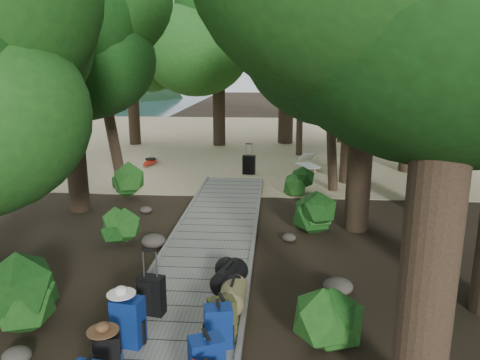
# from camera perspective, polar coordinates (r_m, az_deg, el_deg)

# --- Properties ---
(ground) EXTENTS (120.00, 120.00, 0.00)m
(ground) POSITION_cam_1_polar(r_m,az_deg,el_deg) (9.90, -4.30, -10.05)
(ground) COLOR black
(ground) RESTS_ON ground
(sand_beach) EXTENTS (40.00, 22.00, 0.02)m
(sand_beach) POSITION_cam_1_polar(r_m,az_deg,el_deg) (25.29, 1.17, 4.84)
(sand_beach) COLOR tan
(sand_beach) RESTS_ON ground
(boardwalk) EXTENTS (2.00, 12.00, 0.12)m
(boardwalk) POSITION_cam_1_polar(r_m,az_deg,el_deg) (10.79, -3.50, -7.61)
(boardwalk) COLOR gray
(boardwalk) RESTS_ON ground
(backpack_left_b) EXTENTS (0.39, 0.32, 0.62)m
(backpack_left_b) POSITION_cam_1_polar(r_m,az_deg,el_deg) (6.62, -15.85, -19.53)
(backpack_left_b) COLOR black
(backpack_left_b) RESTS_ON boardwalk
(backpack_left_c) EXTENTS (0.47, 0.37, 0.79)m
(backpack_left_c) POSITION_cam_1_polar(r_m,az_deg,el_deg) (7.09, -13.48, -16.14)
(backpack_left_c) COLOR navy
(backpack_left_c) RESTS_ON boardwalk
(backpack_right_b) EXTENTS (0.49, 0.43, 0.74)m
(backpack_right_b) POSITION_cam_1_polar(r_m,az_deg,el_deg) (6.16, -4.10, -21.05)
(backpack_right_b) COLOR navy
(backpack_right_b) RESTS_ON boardwalk
(backpack_right_c) EXTENTS (0.44, 0.36, 0.67)m
(backpack_right_c) POSITION_cam_1_polar(r_m,az_deg,el_deg) (6.91, -2.66, -17.15)
(backpack_right_c) COLOR navy
(backpack_right_c) RESTS_ON boardwalk
(backpack_right_d) EXTENTS (0.47, 0.41, 0.60)m
(backpack_right_d) POSITION_cam_1_polar(r_m,az_deg,el_deg) (7.20, -2.24, -16.07)
(backpack_right_d) COLOR #40401E
(backpack_right_d) RESTS_ON boardwalk
(duffel_right_khaki) EXTENTS (0.45, 0.66, 0.43)m
(duffel_right_khaki) POSITION_cam_1_polar(r_m,az_deg,el_deg) (7.92, -0.89, -13.80)
(duffel_right_khaki) COLOR olive
(duffel_right_khaki) RESTS_ON boardwalk
(duffel_right_black) EXTENTS (0.63, 0.82, 0.46)m
(duffel_right_black) POSITION_cam_1_polar(r_m,az_deg,el_deg) (8.46, -1.27, -11.78)
(duffel_right_black) COLOR black
(duffel_right_black) RESTS_ON boardwalk
(suitcase_on_boardwalk) EXTENTS (0.45, 0.30, 0.64)m
(suitcase_on_boardwalk) POSITION_cam_1_polar(r_m,az_deg,el_deg) (7.81, -10.73, -13.61)
(suitcase_on_boardwalk) COLOR black
(suitcase_on_boardwalk) RESTS_ON boardwalk
(lone_suitcase_on_sand) EXTENTS (0.48, 0.33, 0.70)m
(lone_suitcase_on_sand) POSITION_cam_1_polar(r_m,az_deg,el_deg) (17.44, 1.10, 1.87)
(lone_suitcase_on_sand) COLOR black
(lone_suitcase_on_sand) RESTS_ON sand_beach
(hat_brown) EXTENTS (0.41, 0.41, 0.12)m
(hat_brown) POSITION_cam_1_polar(r_m,az_deg,el_deg) (6.42, -16.41, -16.79)
(hat_brown) COLOR #51351E
(hat_brown) RESTS_ON backpack_left_b
(hat_white) EXTENTS (0.40, 0.40, 0.13)m
(hat_white) POSITION_cam_1_polar(r_m,az_deg,el_deg) (6.88, -14.32, -12.83)
(hat_white) COLOR silver
(hat_white) RESTS_ON backpack_left_c
(kayak) EXTENTS (0.97, 3.29, 0.32)m
(kayak) POSITION_cam_1_polar(r_m,az_deg,el_deg) (19.52, -10.83, 2.37)
(kayak) COLOR red
(kayak) RESTS_ON sand_beach
(sun_lounger) EXTENTS (1.18, 1.84, 0.57)m
(sun_lounger) POSITION_cam_1_polar(r_m,az_deg,el_deg) (18.37, 8.31, 2.14)
(sun_lounger) COLOR silver
(sun_lounger) RESTS_ON sand_beach
(tree_right_a) EXTENTS (5.26, 5.26, 8.76)m
(tree_right_a) POSITION_cam_1_polar(r_m,az_deg,el_deg) (5.12, 24.70, 16.76)
(tree_right_a) COLOR black
(tree_right_a) RESTS_ON ground
(tree_right_c) EXTENTS (4.93, 4.93, 8.54)m
(tree_right_c) POSITION_cam_1_polar(r_m,az_deg,el_deg) (11.47, 15.18, 14.73)
(tree_right_c) COLOR black
(tree_right_c) RESTS_ON ground
(tree_right_d) EXTENTS (5.50, 5.50, 10.09)m
(tree_right_d) POSITION_cam_1_polar(r_m,az_deg,el_deg) (13.40, 24.13, 17.18)
(tree_right_d) COLOR black
(tree_right_d) RESTS_ON ground
(tree_right_e) EXTENTS (5.00, 5.00, 9.00)m
(tree_right_e) POSITION_cam_1_polar(r_m,az_deg,el_deg) (16.27, 13.91, 15.26)
(tree_right_e) COLOR black
(tree_right_e) RESTS_ON ground
(tree_right_f) EXTENTS (6.24, 6.24, 11.13)m
(tree_right_f) POSITION_cam_1_polar(r_m,az_deg,el_deg) (18.79, 21.30, 17.78)
(tree_right_f) COLOR black
(tree_right_f) RESTS_ON ground
(tree_left_c) EXTENTS (4.51, 4.51, 7.85)m
(tree_left_c) POSITION_cam_1_polar(r_m,az_deg,el_deg) (13.44, -20.21, 12.72)
(tree_left_c) COLOR black
(tree_left_c) RESTS_ON ground
(tree_back_a) EXTENTS (5.16, 5.16, 8.94)m
(tree_back_a) POSITION_cam_1_polar(r_m,az_deg,el_deg) (23.54, -2.65, 15.04)
(tree_back_a) COLOR black
(tree_back_a) RESTS_ON ground
(tree_back_b) EXTENTS (6.15, 6.15, 10.99)m
(tree_back_b) POSITION_cam_1_polar(r_m,az_deg,el_deg) (24.32, 5.84, 17.36)
(tree_back_b) COLOR black
(tree_back_b) RESTS_ON ground
(tree_back_c) EXTENTS (5.15, 5.15, 9.27)m
(tree_back_c) POSITION_cam_1_polar(r_m,az_deg,el_deg) (25.05, 13.01, 15.03)
(tree_back_c) COLOR black
(tree_back_c) RESTS_ON ground
(tree_back_d) EXTENTS (4.94, 4.94, 8.23)m
(tree_back_d) POSITION_cam_1_polar(r_m,az_deg,el_deg) (24.41, -13.14, 13.83)
(tree_back_d) COLOR black
(tree_back_d) RESTS_ON ground
(palm_right_a) EXTENTS (4.25, 4.25, 7.25)m
(palm_right_a) POSITION_cam_1_polar(r_m,az_deg,el_deg) (15.32, 12.28, 12.17)
(palm_right_a) COLOR #184312
(palm_right_a) RESTS_ON ground
(palm_right_b) EXTENTS (4.81, 4.81, 9.30)m
(palm_right_b) POSITION_cam_1_polar(r_m,az_deg,el_deg) (19.61, 15.85, 15.29)
(palm_right_b) COLOR #184312
(palm_right_b) RESTS_ON ground
(palm_right_c) EXTENTS (3.97, 3.97, 6.31)m
(palm_right_c) POSITION_cam_1_polar(r_m,az_deg,el_deg) (21.17, 8.03, 11.49)
(palm_right_c) COLOR #184312
(palm_right_c) RESTS_ON ground
(palm_left_a) EXTENTS (4.82, 4.82, 7.67)m
(palm_left_a) POSITION_cam_1_polar(r_m,az_deg,el_deg) (15.83, -16.02, 12.76)
(palm_left_a) COLOR #184312
(palm_left_a) RESTS_ON ground
(rock_left_a) EXTENTS (0.41, 0.37, 0.22)m
(rock_left_a) POSITION_cam_1_polar(r_m,az_deg,el_deg) (7.54, -25.55, -18.77)
(rock_left_a) COLOR #4C473F
(rock_left_a) RESTS_ON ground
(rock_left_b) EXTENTS (0.31, 0.28, 0.17)m
(rock_left_b) POSITION_cam_1_polar(r_m,az_deg,el_deg) (8.79, -23.14, -13.88)
(rock_left_b) COLOR #4C473F
(rock_left_b) RESTS_ON ground
(rock_left_c) EXTENTS (0.56, 0.50, 0.31)m
(rock_left_c) POSITION_cam_1_polar(r_m,az_deg,el_deg) (10.80, -10.52, -7.29)
(rock_left_c) COLOR #4C473F
(rock_left_c) RESTS_ON ground
(rock_left_d) EXTENTS (0.33, 0.30, 0.18)m
(rock_left_d) POSITION_cam_1_polar(r_m,az_deg,el_deg) (13.26, -11.39, -3.57)
(rock_left_d) COLOR #4C473F
(rock_left_d) RESTS_ON ground
(rock_right_b) EXTENTS (0.54, 0.48, 0.30)m
(rock_right_b) POSITION_cam_1_polar(r_m,az_deg,el_deg) (8.77, 11.85, -12.56)
(rock_right_b) COLOR #4C473F
(rock_right_b) RESTS_ON ground
(rock_right_c) EXTENTS (0.33, 0.30, 0.18)m
(rock_right_c) POSITION_cam_1_polar(r_m,az_deg,el_deg) (11.04, 5.99, -6.98)
(rock_right_c) COLOR #4C473F
(rock_right_c) RESTS_ON ground
(rock_right_d) EXTENTS (0.55, 0.50, 0.30)m
(rock_right_d) POSITION_cam_1_polar(r_m,az_deg,el_deg) (13.74, 8.69, -2.56)
(rock_right_d) COLOR #4C473F
(rock_right_d) RESTS_ON ground
(shrub_left_a) EXTENTS (1.24, 1.24, 1.11)m
(shrub_left_a) POSITION_cam_1_polar(r_m,az_deg,el_deg) (8.15, -25.36, -12.65)
(shrub_left_a) COLOR #174414
(shrub_left_a) RESTS_ON ground
(shrub_left_b) EXTENTS (0.92, 0.92, 0.83)m
(shrub_left_b) POSITION_cam_1_polar(r_m,az_deg,el_deg) (11.06, -14.06, -5.51)
(shrub_left_b) COLOR #174414
(shrub_left_b) RESTS_ON ground
(shrub_left_c) EXTENTS (1.10, 1.10, 0.99)m
(shrub_left_c) POSITION_cam_1_polar(r_m,az_deg,el_deg) (14.64, -14.03, -0.40)
(shrub_left_c) COLOR #174414
(shrub_left_c) RESTS_ON ground
(shrub_right_a) EXTENTS (1.09, 1.09, 0.98)m
(shrub_right_a) POSITION_cam_1_polar(r_m,az_deg,el_deg) (7.11, 11.32, -16.11)
(shrub_right_a) COLOR #174414
(shrub_right_a) RESTS_ON ground
(shrub_right_b) EXTENTS (1.16, 1.16, 1.04)m
(shrub_right_b) POSITION_cam_1_polar(r_m,az_deg,el_deg) (11.56, 9.09, -3.84)
(shrub_right_b) COLOR #174414
(shrub_right_b) RESTS_ON ground
(shrub_right_c) EXTENTS (0.83, 0.83, 0.75)m
(shrub_right_c) POSITION_cam_1_polar(r_m,az_deg,el_deg) (14.84, 6.96, -0.37)
(shrub_right_c) COLOR #174414
(shrub_right_c) RESTS_ON ground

